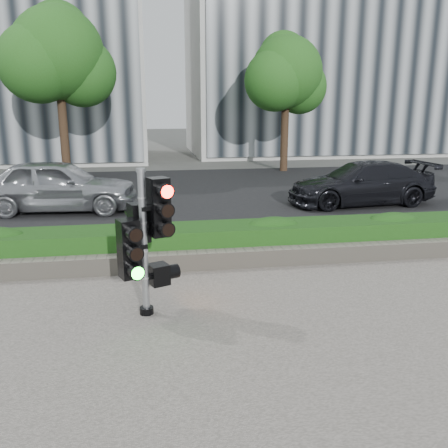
# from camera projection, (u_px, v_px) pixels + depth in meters

# --- Properties ---
(ground) EXTENTS (120.00, 120.00, 0.00)m
(ground) POSITION_uv_depth(u_px,v_px,m) (222.00, 310.00, 7.41)
(ground) COLOR #51514C
(ground) RESTS_ON ground
(sidewalk) EXTENTS (16.00, 11.00, 0.03)m
(sidewalk) POSITION_uv_depth(u_px,v_px,m) (259.00, 406.00, 5.01)
(sidewalk) COLOR #9E9389
(sidewalk) RESTS_ON ground
(road) EXTENTS (60.00, 13.00, 0.02)m
(road) POSITION_uv_depth(u_px,v_px,m) (178.00, 194.00, 16.98)
(road) COLOR black
(road) RESTS_ON ground
(curb) EXTENTS (60.00, 0.25, 0.12)m
(curb) POSITION_uv_depth(u_px,v_px,m) (199.00, 248.00, 10.41)
(curb) COLOR gray
(curb) RESTS_ON ground
(stone_wall) EXTENTS (12.00, 0.32, 0.34)m
(stone_wall) POSITION_uv_depth(u_px,v_px,m) (206.00, 260.00, 9.18)
(stone_wall) COLOR gray
(stone_wall) RESTS_ON sidewalk
(hedge) EXTENTS (12.00, 1.00, 0.68)m
(hedge) POSITION_uv_depth(u_px,v_px,m) (202.00, 242.00, 9.76)
(hedge) COLOR #307B26
(hedge) RESTS_ON sidewalk
(building_right) EXTENTS (18.00, 10.00, 12.00)m
(building_right) POSITION_uv_depth(u_px,v_px,m) (326.00, 61.00, 31.60)
(building_right) COLOR #B7B7B2
(building_right) RESTS_ON ground
(tree_left) EXTENTS (4.61, 4.03, 7.34)m
(tree_left) POSITION_uv_depth(u_px,v_px,m) (58.00, 57.00, 19.41)
(tree_left) COLOR black
(tree_left) RESTS_ON ground
(tree_right) EXTENTS (4.10, 3.58, 6.53)m
(tree_right) POSITION_uv_depth(u_px,v_px,m) (286.00, 75.00, 22.06)
(tree_right) COLOR black
(tree_right) RESTS_ON ground
(traffic_signal) EXTENTS (0.81, 0.71, 2.22)m
(traffic_signal) POSITION_uv_depth(u_px,v_px,m) (145.00, 235.00, 6.95)
(traffic_signal) COLOR black
(traffic_signal) RESTS_ON sidewalk
(car_silver) EXTENTS (4.74, 2.22, 1.57)m
(car_silver) POSITION_uv_depth(u_px,v_px,m) (57.00, 185.00, 14.01)
(car_silver) COLOR #A8AAB0
(car_silver) RESTS_ON road
(car_dark) EXTENTS (4.78, 2.18, 1.36)m
(car_dark) POSITION_uv_depth(u_px,v_px,m) (361.00, 183.00, 15.09)
(car_dark) COLOR black
(car_dark) RESTS_ON road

